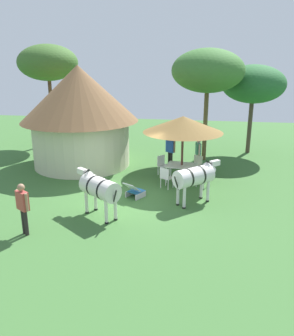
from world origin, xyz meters
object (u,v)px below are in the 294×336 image
(guest_behind_table, at_px, (170,149))
(patio_chair_east_end, at_px, (197,164))
(patio_chair_near_lawn, at_px, (166,176))
(shade_umbrella, at_px, (183,124))
(zebra_by_umbrella, at_px, (195,177))
(standing_watcher, at_px, (23,204))
(acacia_tree_right_background, at_px, (48,63))
(thatched_hut, at_px, (80,112))
(patio_dining_table, at_px, (182,167))
(striped_lounge_chair, at_px, (135,191))
(acacia_tree_left_background, at_px, (253,84))
(acacia_tree_behind_hut, at_px, (208,71))
(patio_chair_west_end, at_px, (204,175))
(patio_chair_near_hut, at_px, (163,164))
(zebra_nearest_camera, at_px, (99,188))
(guest_beside_umbrella, at_px, (198,151))

(guest_behind_table, bearing_deg, patio_chair_east_end, 4.79)
(patio_chair_near_lawn, bearing_deg, patio_chair_east_end, 88.76)
(shade_umbrella, distance_m, guest_behind_table, 2.45)
(guest_behind_table, xyz_separation_m, zebra_by_umbrella, (1.29, -4.19, 0.06))
(standing_watcher, xyz_separation_m, acacia_tree_right_background, (-3.89, 11.37, 3.90))
(thatched_hut, height_order, patio_dining_table, thatched_hut)
(patio_chair_near_lawn, height_order, striped_lounge_chair, patio_chair_near_lawn)
(acacia_tree_left_background, xyz_separation_m, acacia_tree_behind_hut, (-2.49, -1.88, 0.75))
(patio_chair_west_end, height_order, striped_lounge_chair, patio_chair_west_end)
(striped_lounge_chair, bearing_deg, guest_behind_table, 105.68)
(patio_dining_table, height_order, patio_chair_near_hut, patio_chair_near_hut)
(zebra_by_umbrella, bearing_deg, patio_chair_west_end, 125.41)
(striped_lounge_chair, xyz_separation_m, zebra_nearest_camera, (-0.86, -1.87, 0.78))
(zebra_by_umbrella, distance_m, acacia_tree_behind_hut, 6.96)
(patio_chair_near_lawn, relative_size, patio_chair_east_end, 1.00)
(thatched_hut, height_order, zebra_nearest_camera, thatched_hut)
(thatched_hut, distance_m, shade_umbrella, 5.41)
(thatched_hut, distance_m, acacia_tree_behind_hut, 6.65)
(patio_chair_west_end, bearing_deg, shade_umbrella, 90.00)
(guest_beside_umbrella, bearing_deg, patio_chair_west_end, -5.97)
(standing_watcher, relative_size, acacia_tree_left_background, 0.34)
(patio_chair_west_end, bearing_deg, acacia_tree_behind_hut, 33.75)
(patio_dining_table, distance_m, guest_behind_table, 1.93)
(standing_watcher, xyz_separation_m, zebra_nearest_camera, (1.91, 1.63, 0.04))
(patio_chair_east_end, distance_m, acacia_tree_behind_hut, 4.81)
(striped_lounge_chair, xyz_separation_m, acacia_tree_behind_hut, (2.64, 5.77, 4.32))
(patio_dining_table, bearing_deg, acacia_tree_right_background, 145.76)
(acacia_tree_left_background, bearing_deg, guest_behind_table, -138.20)
(patio_chair_west_end, bearing_deg, patio_chair_near_hut, 87.48)
(patio_chair_near_hut, bearing_deg, standing_watcher, 9.48)
(patio_chair_west_end, height_order, acacia_tree_left_background, acacia_tree_left_background)
(standing_watcher, bearing_deg, acacia_tree_right_background, 142.80)
(acacia_tree_behind_hut, bearing_deg, shade_umbrella, -104.93)
(acacia_tree_left_background, bearing_deg, shade_umbrella, -122.24)
(thatched_hut, relative_size, zebra_nearest_camera, 3.11)
(standing_watcher, height_order, striped_lounge_chair, standing_watcher)
(patio_dining_table, bearing_deg, guest_behind_table, 110.72)
(patio_chair_near_lawn, xyz_separation_m, zebra_nearest_camera, (-1.96, -3.03, 0.52))
(zebra_nearest_camera, bearing_deg, guest_behind_table, 19.42)
(zebra_nearest_camera, relative_size, acacia_tree_left_background, 0.38)
(guest_behind_table, xyz_separation_m, acacia_tree_left_background, (4.11, 3.68, 2.83))
(striped_lounge_chair, distance_m, acacia_tree_left_background, 9.87)
(patio_chair_near_lawn, height_order, acacia_tree_left_background, acacia_tree_left_background)
(patio_chair_east_end, xyz_separation_m, striped_lounge_chair, (-2.33, -3.20, -0.26))
(patio_chair_near_lawn, distance_m, standing_watcher, 6.07)
(zebra_nearest_camera, xyz_separation_m, acacia_tree_right_background, (-5.80, 9.74, 3.86))
(thatched_hut, distance_m, patio_dining_table, 5.77)
(zebra_by_umbrella, bearing_deg, zebra_nearest_camera, -105.20)
(standing_watcher, bearing_deg, acacia_tree_left_background, 88.58)
(striped_lounge_chair, bearing_deg, patio_chair_east_end, 84.02)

